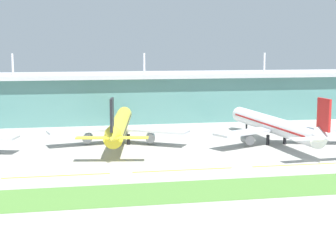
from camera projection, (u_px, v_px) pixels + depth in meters
The scene contains 8 objects.
ground_plane at pixel (191, 168), 145.76m from camera, with size 600.00×600.00×0.00m, color #A8A59E.
terminal_building at pixel (143, 96), 237.25m from camera, with size 288.00×34.00×30.53m.
airliner_near_middle at pixel (119, 126), 180.00m from camera, with size 48.13×67.91×18.90m.
airliner_far_middle at pixel (275, 126), 179.78m from camera, with size 48.66×70.14×18.90m.
taxiway_stripe_mid_west at pixel (57, 176), 136.49m from camera, with size 28.00×0.70×0.04m, color yellow.
taxiway_stripe_centre at pixel (183, 170), 142.85m from camera, with size 28.00×0.70×0.04m, color yellow.
taxiway_stripe_mid_east at pixel (299, 165), 149.20m from camera, with size 28.00×0.70×0.04m, color yellow.
grass_verge at pixel (214, 190), 123.26m from camera, with size 300.00×18.00×0.10m, color #518438.
Camera 1 is at (-33.36, -138.43, 33.92)m, focal length 55.67 mm.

